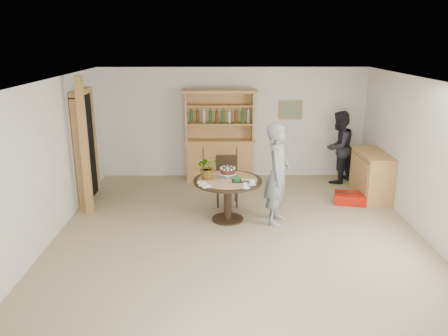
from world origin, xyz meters
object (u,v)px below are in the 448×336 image
sideboard (371,175)px  teen_boy (278,174)px  adult_person (338,147)px  red_suitcase (350,198)px  hutch (220,150)px  dining_chair (227,177)px  dining_table (228,188)px

sideboard → teen_boy: (-2.06, -1.22, 0.41)m
sideboard → teen_boy: bearing=-149.4°
teen_boy → adult_person: teen_boy is taller
sideboard → red_suitcase: bearing=-145.7°
teen_boy → adult_person: size_ratio=1.10×
hutch → sideboard: bearing=-22.2°
dining_chair → red_suitcase: bearing=-2.7°
hutch → adult_person: (2.62, -0.24, 0.11)m
sideboard → dining_chair: 2.93m
adult_person → red_suitcase: adult_person is taller
teen_boy → dining_chair: bearing=59.8°
red_suitcase → teen_boy: bearing=-137.0°
hutch → dining_chair: bearing=-85.2°
dining_table → teen_boy: bearing=-6.7°
sideboard → adult_person: (-0.42, 1.00, 0.33)m
dining_table → dining_chair: bearing=90.2°
sideboard → red_suitcase: size_ratio=1.86×
sideboard → red_suitcase: sideboard is taller
hutch → teen_boy: size_ratio=1.15×
dining_chair → teen_boy: (0.85, -0.93, 0.35)m
hutch → teen_boy: hutch is taller
dining_table → teen_boy: 0.90m
dining_chair → sideboard: bearing=4.0°
hutch → sideboard: 3.29m
sideboard → adult_person: adult_person is taller
adult_person → sideboard: bearing=68.6°
hutch → teen_boy: (0.98, -2.46, 0.20)m
sideboard → dining_table: (-2.91, -1.12, 0.13)m
dining_table → red_suitcase: size_ratio=1.77×
hutch → sideboard: (3.04, -1.24, -0.22)m
sideboard → red_suitcase: 0.70m
hutch → red_suitcase: size_ratio=3.01×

